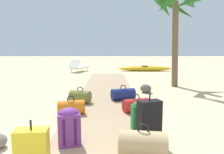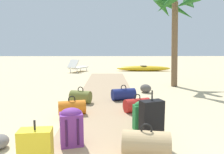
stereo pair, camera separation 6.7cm
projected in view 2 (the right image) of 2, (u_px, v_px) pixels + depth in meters
name	position (u px, v px, depth m)	size (l,w,h in m)	color
ground_plane	(106.00, 105.00, 5.97)	(60.00, 60.00, 0.00)	#D1BA8C
boardwalk	(107.00, 95.00, 7.01)	(1.72, 10.57, 0.08)	tan
duffel_bag_red	(137.00, 105.00, 5.09)	(0.67, 0.49, 0.42)	red
duffel_bag_tan	(146.00, 144.00, 2.99)	(0.69, 0.46, 0.48)	tan
backpack_green	(142.00, 115.00, 3.96)	(0.35, 0.25, 0.54)	#237538
suitcase_yellow	(36.00, 154.00, 2.48)	(0.38, 0.23, 0.69)	gold
duffel_bag_olive	(81.00, 97.00, 5.87)	(0.61, 0.47, 0.44)	olive
backpack_purple	(71.00, 126.00, 3.33)	(0.39, 0.34, 0.59)	#6B2D84
duffel_bag_navy	(124.00, 94.00, 6.21)	(0.72, 0.49, 0.43)	navy
suitcase_black	(151.00, 121.00, 3.50)	(0.41, 0.31, 0.82)	black
duffel_bag_orange	(72.00, 107.00, 4.87)	(0.65, 0.44, 0.42)	orange
palm_tree_near_right	(177.00, 13.00, 8.62)	(1.94, 2.10, 3.72)	brown
lounge_chair	(77.00, 67.00, 13.69)	(1.20, 1.64, 0.79)	white
kayak	(144.00, 68.00, 14.26)	(3.49, 0.79, 0.34)	gold
rock_right_far	(146.00, 88.00, 7.57)	(0.40, 0.32, 0.29)	#5B5651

